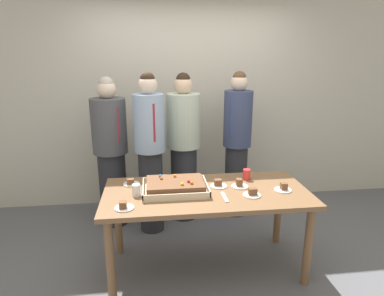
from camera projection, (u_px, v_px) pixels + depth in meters
name	position (u px, v px, depth m)	size (l,w,h in m)	color
ground_plane	(205.00, 266.00, 3.10)	(12.00, 12.00, 0.00)	#5B5B60
interior_back_panel	(186.00, 87.00, 4.22)	(8.00, 0.12, 3.00)	beige
party_table	(206.00, 201.00, 2.92)	(1.78, 0.83, 0.76)	brown
sheet_cake	(175.00, 186.00, 2.88)	(0.56, 0.42, 0.12)	beige
plated_slice_near_left	(252.00, 193.00, 2.79)	(0.15, 0.15, 0.07)	white
plated_slice_near_right	(283.00, 188.00, 2.90)	(0.15, 0.15, 0.07)	white
plated_slice_far_left	(239.00, 184.00, 2.97)	(0.15, 0.15, 0.07)	white
plated_slice_far_right	(124.00, 207.00, 2.55)	(0.15, 0.15, 0.06)	white
plated_slice_center_front	(218.00, 184.00, 2.98)	(0.15, 0.15, 0.07)	white
plated_slice_center_back	(131.00, 183.00, 3.02)	(0.15, 0.15, 0.06)	white
drink_cup_nearest	(247.00, 174.00, 3.15)	(0.07, 0.07, 0.10)	red
drink_cup_middle	(136.00, 190.00, 2.78)	(0.07, 0.07, 0.10)	white
cake_server_utensil	(225.00, 197.00, 2.76)	(0.03, 0.20, 0.01)	silver
person_serving_front	(184.00, 147.00, 3.83)	(0.38, 0.38, 1.72)	#28282D
person_green_shirt_behind	(237.00, 143.00, 3.91)	(0.33, 0.33, 1.73)	#28282D
person_striped_tie_right	(111.00, 152.00, 3.69)	(0.38, 0.38, 1.68)	#28282D
person_left_edge_reaching	(150.00, 152.00, 3.53)	(0.32, 0.32, 1.74)	#28282D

